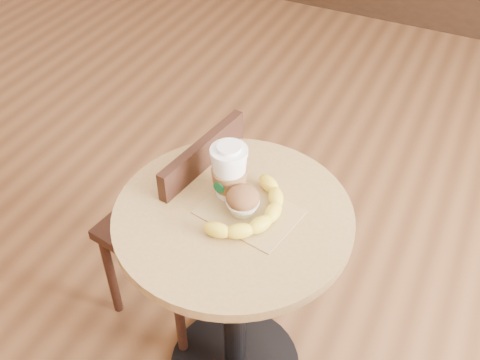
# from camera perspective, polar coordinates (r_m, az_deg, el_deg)

# --- Properties ---
(cafe_table) EXTENTS (0.62, 0.62, 0.75)m
(cafe_table) POSITION_cam_1_polar(r_m,az_deg,el_deg) (1.62, -0.63, -9.53)
(cafe_table) COLOR black
(cafe_table) RESTS_ON ground
(chair_left) EXTENTS (0.42, 0.42, 0.84)m
(chair_left) POSITION_cam_1_polar(r_m,az_deg,el_deg) (1.83, -6.00, -4.29)
(chair_left) COLOR black
(chair_left) RESTS_ON ground
(kraft_bag) EXTENTS (0.27, 0.22, 0.00)m
(kraft_bag) POSITION_cam_1_polar(r_m,az_deg,el_deg) (1.44, 0.94, -3.25)
(kraft_bag) COLOR #A2844E
(kraft_bag) RESTS_ON cafe_table
(coffee_cup) EXTENTS (0.10, 0.10, 0.16)m
(coffee_cup) POSITION_cam_1_polar(r_m,az_deg,el_deg) (1.44, -1.09, 0.70)
(coffee_cup) COLOR white
(coffee_cup) RESTS_ON cafe_table
(muffin) EXTENTS (0.09, 0.09, 0.08)m
(muffin) POSITION_cam_1_polar(r_m,az_deg,el_deg) (1.41, 0.27, -2.15)
(muffin) COLOR white
(muffin) RESTS_ON kraft_bag
(banana) EXTENTS (0.25, 0.32, 0.04)m
(banana) POSITION_cam_1_polar(r_m,az_deg,el_deg) (1.42, 1.37, -2.97)
(banana) COLOR yellow
(banana) RESTS_ON kraft_bag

